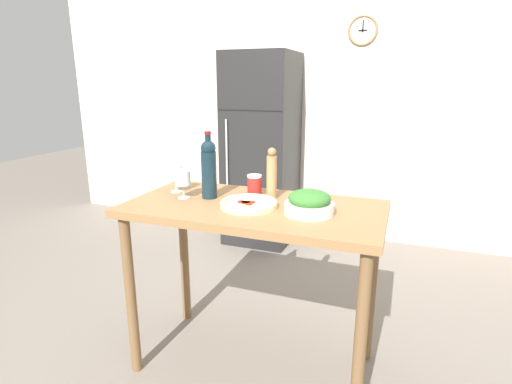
# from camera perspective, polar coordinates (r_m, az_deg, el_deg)

# --- Properties ---
(ground_plane) EXTENTS (14.00, 14.00, 0.00)m
(ground_plane) POSITION_cam_1_polar(r_m,az_deg,el_deg) (2.52, -0.30, -23.19)
(ground_plane) COLOR slate
(wall_back) EXTENTS (6.40, 0.08, 2.60)m
(wall_back) POSITION_cam_1_polar(r_m,az_deg,el_deg) (4.15, 10.97, 11.37)
(wall_back) COLOR silver
(wall_back) RESTS_ON ground_plane
(refrigerator) EXTENTS (0.63, 0.69, 1.85)m
(refrigerator) POSITION_cam_1_polar(r_m,az_deg,el_deg) (3.98, 0.82, 6.04)
(refrigerator) COLOR black
(refrigerator) RESTS_ON ground_plane
(prep_counter) EXTENTS (1.32, 0.68, 0.96)m
(prep_counter) POSITION_cam_1_polar(r_m,az_deg,el_deg) (2.11, -0.33, -5.30)
(prep_counter) COLOR olive
(prep_counter) RESTS_ON ground_plane
(wine_bottle) EXTENTS (0.08, 0.08, 0.36)m
(wine_bottle) POSITION_cam_1_polar(r_m,az_deg,el_deg) (2.17, -6.76, 3.47)
(wine_bottle) COLOR #142833
(wine_bottle) RESTS_ON prep_counter
(wine_glass_near) EXTENTS (0.08, 0.08, 0.15)m
(wine_glass_near) POSITION_cam_1_polar(r_m,az_deg,el_deg) (2.19, -10.40, 1.82)
(wine_glass_near) COLOR silver
(wine_glass_near) RESTS_ON prep_counter
(wine_glass_far) EXTENTS (0.08, 0.08, 0.15)m
(wine_glass_far) POSITION_cam_1_polar(r_m,az_deg,el_deg) (2.33, -11.44, 2.52)
(wine_glass_far) COLOR silver
(wine_glass_far) RESTS_ON prep_counter
(pepper_mill) EXTENTS (0.06, 0.06, 0.28)m
(pepper_mill) POSITION_cam_1_polar(r_m,az_deg,el_deg) (2.15, 2.26, 2.56)
(pepper_mill) COLOR #AD7F51
(pepper_mill) RESTS_ON prep_counter
(salad_bowl) EXTENTS (0.24, 0.24, 0.12)m
(salad_bowl) POSITION_cam_1_polar(r_m,az_deg,el_deg) (1.93, 7.61, -1.56)
(salad_bowl) COLOR white
(salad_bowl) RESTS_ON prep_counter
(homemade_pizza) EXTENTS (0.29, 0.29, 0.03)m
(homemade_pizza) POSITION_cam_1_polar(r_m,az_deg,el_deg) (2.02, -1.02, -1.68)
(homemade_pizza) COLOR beige
(homemade_pizza) RESTS_ON prep_counter
(salt_canister) EXTENTS (0.08, 0.08, 0.12)m
(salt_canister) POSITION_cam_1_polar(r_m,az_deg,el_deg) (2.22, -0.22, 0.96)
(salt_canister) COLOR #B2231E
(salt_canister) RESTS_ON prep_counter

